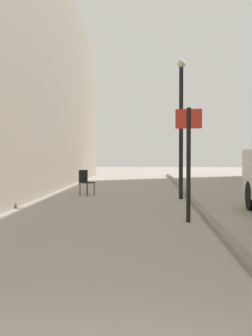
{
  "coord_description": "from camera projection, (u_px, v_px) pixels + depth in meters",
  "views": [
    {
      "loc": [
        0.2,
        -2.24,
        1.57
      ],
      "look_at": [
        -0.52,
        12.99,
        1.1
      ],
      "focal_mm": 51.22,
      "sensor_mm": 36.0,
      "label": 1
    }
  ],
  "objects": [
    {
      "name": "kerb_strip",
      "position": [
        195.0,
        204.0,
        14.2
      ],
      "size": [
        0.16,
        40.0,
        0.12
      ],
      "primitive_type": "cube",
      "color": "gray",
      "rests_on": "ground_plane"
    },
    {
      "name": "street_sign_post",
      "position": [
        189.0,
        154.0,
        10.83
      ],
      "size": [
        0.59,
        0.15,
        2.6
      ],
      "rotation": [
        0.0,
        0.0,
        2.94
      ],
      "color": "black",
      "rests_on": "ground_plane"
    },
    {
      "name": "ground_plane",
      "position": [
        142.0,
        206.0,
        14.28
      ],
      "size": [
        80.0,
        80.0,
        0.0
      ],
      "primitive_type": "plane",
      "color": "#A8A093"
    },
    {
      "name": "cafe_chair_near_window",
      "position": [
        85.0,
        181.0,
        17.95
      ],
      "size": [
        0.62,
        0.62,
        0.94
      ],
      "rotation": [
        0.0,
        0.0,
        4.08
      ],
      "color": "black",
      "rests_on": "ground_plane"
    },
    {
      "name": "lamp_post",
      "position": [
        181.0,
        120.0,
        16.35
      ],
      "size": [
        0.28,
        0.28,
        4.76
      ],
      "color": "black",
      "rests_on": "ground_plane"
    }
  ]
}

